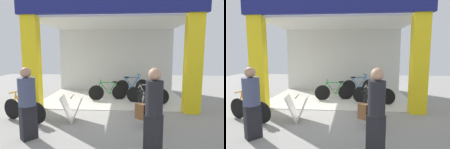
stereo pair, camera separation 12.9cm
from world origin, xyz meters
TOP-DOWN VIEW (x-y plane):
  - ground_plane at (0.00, 0.00)m, footprint 19.79×19.79m
  - shop_facade at (0.00, 1.77)m, footprint 6.09×3.85m
  - bicycle_inside_0 at (1.37, 0.98)m, footprint 1.60×0.47m
  - bicycle_inside_1 at (0.86, 2.74)m, footprint 1.64×0.61m
  - bicycle_inside_2 at (-0.20, 1.42)m, footprint 1.60×0.46m
  - bicycle_parked_0 at (-2.43, -1.12)m, footprint 1.51×0.57m
  - bicycle_parked_1 at (1.02, -0.72)m, footprint 0.47×1.71m
  - sandwich_board_sign at (-1.03, -0.99)m, footprint 0.69×0.57m
  - pedestrian_1 at (-1.74, -2.15)m, footprint 0.53×0.53m
  - pedestrian_2 at (1.01, -2.71)m, footprint 0.57×0.50m

SIDE VIEW (x-z plane):
  - ground_plane at x=0.00m, z-range 0.00..0.00m
  - bicycle_parked_0 at x=-2.43m, z-range -0.09..0.78m
  - bicycle_inside_2 at x=-0.20m, z-range -0.09..0.80m
  - bicycle_inside_0 at x=1.37m, z-range -0.09..0.81m
  - bicycle_inside_1 at x=0.86m, z-range -0.09..0.84m
  - bicycle_parked_1 at x=1.02m, z-range -0.09..0.85m
  - sandwich_board_sign at x=-1.03m, z-range 0.00..0.76m
  - pedestrian_1 at x=-1.74m, z-range 0.04..1.72m
  - pedestrian_2 at x=1.01m, z-range 0.03..1.76m
  - shop_facade at x=0.00m, z-range 0.13..4.17m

